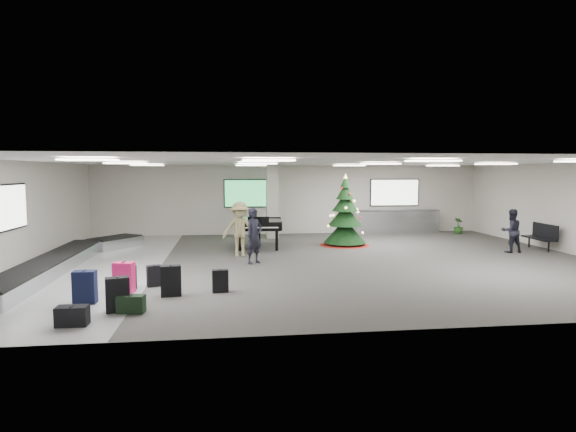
{
  "coord_description": "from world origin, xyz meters",
  "views": [
    {
      "loc": [
        -2.97,
        -15.18,
        2.86
      ],
      "look_at": [
        -0.9,
        1.0,
        1.38
      ],
      "focal_mm": 30.0,
      "sensor_mm": 36.0,
      "label": 1
    }
  ],
  "objects": [
    {
      "name": "ground",
      "position": [
        0.0,
        0.0,
        0.0
      ],
      "size": [
        18.0,
        18.0,
        0.0
      ],
      "primitive_type": "plane",
      "color": "#363431",
      "rests_on": "ground"
    },
    {
      "name": "room_envelope",
      "position": [
        -0.38,
        0.67,
        2.33
      ],
      "size": [
        18.02,
        14.02,
        3.21
      ],
      "color": "beige",
      "rests_on": "ground"
    },
    {
      "name": "baggage_carousel",
      "position": [
        -7.84,
        -0.08,
        0.21
      ],
      "size": [
        2.28,
        9.71,
        0.43
      ],
      "color": "silver",
      "rests_on": "ground"
    },
    {
      "name": "service_counter",
      "position": [
        5.0,
        6.65,
        0.55
      ],
      "size": [
        4.05,
        0.65,
        1.08
      ],
      "color": "silver",
      "rests_on": "ground"
    },
    {
      "name": "suitcase_0",
      "position": [
        -5.22,
        -5.14,
        0.36
      ],
      "size": [
        0.52,
        0.38,
        0.74
      ],
      "rotation": [
        0.0,
        0.0,
        0.28
      ],
      "color": "black",
      "rests_on": "ground"
    },
    {
      "name": "suitcase_1",
      "position": [
        -4.28,
        -3.98,
        0.36
      ],
      "size": [
        0.49,
        0.31,
        0.74
      ],
      "rotation": [
        0.0,
        0.0,
        0.14
      ],
      "color": "black",
      "rests_on": "ground"
    },
    {
      "name": "pink_suitcase",
      "position": [
        -5.41,
        -3.54,
        0.37
      ],
      "size": [
        0.52,
        0.37,
        0.76
      ],
      "rotation": [
        0.0,
        0.0,
        -0.23
      ],
      "color": "#E01D60",
      "rests_on": "ground"
    },
    {
      "name": "suitcase_3",
      "position": [
        -4.8,
        -2.96,
        0.27
      ],
      "size": [
        0.4,
        0.31,
        0.55
      ],
      "rotation": [
        0.0,
        0.0,
        0.36
      ],
      "color": "black",
      "rests_on": "ground"
    },
    {
      "name": "navy_suitcase",
      "position": [
        -6.06,
        -4.41,
        0.36
      ],
      "size": [
        0.48,
        0.28,
        0.75
      ],
      "rotation": [
        0.0,
        0.0,
        -0.02
      ],
      "color": "black",
      "rests_on": "ground"
    },
    {
      "name": "green_duffel",
      "position": [
        -4.93,
        -5.24,
        0.18
      ],
      "size": [
        0.57,
        0.34,
        0.38
      ],
      "rotation": [
        0.0,
        0.0,
        -0.13
      ],
      "color": "black",
      "rests_on": "ground"
    },
    {
      "name": "suitcase_7",
      "position": [
        -3.15,
        -3.76,
        0.27
      ],
      "size": [
        0.4,
        0.24,
        0.56
      ],
      "rotation": [
        0.0,
        0.0,
        0.11
      ],
      "color": "black",
      "rests_on": "ground"
    },
    {
      "name": "suitcase_8",
      "position": [
        -5.39,
        -3.16,
        0.28
      ],
      "size": [
        0.41,
        0.27,
        0.59
      ],
      "rotation": [
        0.0,
        0.0,
        0.14
      ],
      "color": "black",
      "rests_on": "ground"
    },
    {
      "name": "black_duffel",
      "position": [
        -5.86,
        -5.97,
        0.19
      ],
      "size": [
        0.57,
        0.32,
        0.39
      ],
      "rotation": [
        0.0,
        0.0,
        -0.01
      ],
      "color": "black",
      "rests_on": "ground"
    },
    {
      "name": "christmas_tree",
      "position": [
        1.63,
        3.15,
        0.96
      ],
      "size": [
        1.97,
        1.97,
        2.81
      ],
      "color": "maroon",
      "rests_on": "ground"
    },
    {
      "name": "grand_piano",
      "position": [
        -1.78,
        2.92,
        0.9
      ],
      "size": [
        1.88,
        2.33,
        1.26
      ],
      "rotation": [
        0.0,
        0.0,
        -0.08
      ],
      "color": "black",
      "rests_on": "ground"
    },
    {
      "name": "bench",
      "position": [
        8.6,
        1.16,
        0.54
      ],
      "size": [
        0.59,
        1.55,
        0.97
      ],
      "rotation": [
        0.0,
        0.0,
        -0.05
      ],
      "color": "black",
      "rests_on": "ground"
    },
    {
      "name": "traveler_a",
      "position": [
        -2.13,
        -0.22,
        0.88
      ],
      "size": [
        0.76,
        0.74,
        1.75
      ],
      "primitive_type": "imported",
      "rotation": [
        0.0,
        0.0,
        0.73
      ],
      "color": "black",
      "rests_on": "ground"
    },
    {
      "name": "traveler_b",
      "position": [
        -2.54,
        1.17,
        0.93
      ],
      "size": [
        1.21,
        0.71,
        1.86
      ],
      "primitive_type": "imported",
      "rotation": [
        0.0,
        0.0,
        0.02
      ],
      "color": "#897F55",
      "rests_on": "ground"
    },
    {
      "name": "traveler_bench",
      "position": [
        7.1,
        0.69,
        0.78
      ],
      "size": [
        0.77,
        0.61,
        1.56
      ],
      "primitive_type": "imported",
      "rotation": [
        0.0,
        0.0,
        3.16
      ],
      "color": "black",
      "rests_on": "ground"
    },
    {
      "name": "potted_plant_left",
      "position": [
        2.51,
        6.5,
        0.45
      ],
      "size": [
        0.64,
        0.62,
        0.91
      ],
      "primitive_type": "imported",
      "rotation": [
        0.0,
        0.0,
        0.62
      ],
      "color": "#174516",
      "rests_on": "ground"
    },
    {
      "name": "potted_plant_right",
      "position": [
        7.75,
        5.9,
        0.38
      ],
      "size": [
        0.58,
        0.58,
        0.76
      ],
      "primitive_type": "imported",
      "rotation": [
        0.0,
        0.0,
        2.09
      ],
      "color": "#174516",
      "rests_on": "ground"
    }
  ]
}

